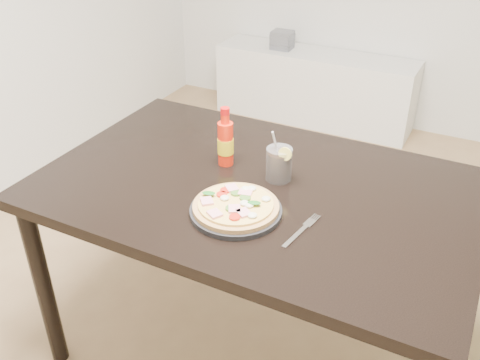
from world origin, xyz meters
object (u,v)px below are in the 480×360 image
at_px(cola_cup, 279,165).
at_px(fork, 302,230).
at_px(dining_table, 257,205).
at_px(hot_sauce_bottle, 226,142).
at_px(media_console, 314,87).
at_px(plate, 236,211).
at_px(pizza, 236,205).

relative_size(cola_cup, fork, 0.92).
xyz_separation_m(dining_table, hot_sauce_bottle, (-0.15, 0.07, 0.17)).
bearing_deg(cola_cup, hot_sauce_bottle, 177.08).
distance_m(fork, media_console, 2.46).
distance_m(dining_table, cola_cup, 0.16).
height_order(dining_table, plate, plate).
relative_size(dining_table, fork, 7.43).
relative_size(pizza, hot_sauce_bottle, 1.23).
distance_m(dining_table, media_console, 2.22).
relative_size(dining_table, cola_cup, 8.05).
bearing_deg(media_console, dining_table, -75.30).
xyz_separation_m(plate, media_console, (-0.57, 2.29, -0.51)).
relative_size(dining_table, media_console, 1.00).
xyz_separation_m(pizza, media_console, (-0.57, 2.29, -0.53)).
bearing_deg(media_console, cola_cup, -73.64).
relative_size(hot_sauce_bottle, fork, 1.10).
relative_size(dining_table, hot_sauce_bottle, 6.74).
xyz_separation_m(cola_cup, media_console, (-0.60, 2.05, -0.55)).
height_order(pizza, fork, pizza).
height_order(cola_cup, media_console, cola_cup).
relative_size(fork, media_console, 0.13).
bearing_deg(fork, pizza, -168.54).
height_order(fork, media_console, fork).
distance_m(cola_cup, media_console, 2.21).
bearing_deg(dining_table, fork, -36.89).
distance_m(hot_sauce_bottle, fork, 0.45).
bearing_deg(fork, plate, -168.22).
bearing_deg(hot_sauce_bottle, cola_cup, -2.92).
xyz_separation_m(hot_sauce_bottle, cola_cup, (0.20, -0.01, -0.03)).
bearing_deg(media_console, pizza, -76.02).
height_order(cola_cup, fork, cola_cup).
bearing_deg(media_console, plate, -76.03).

